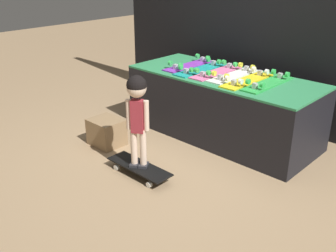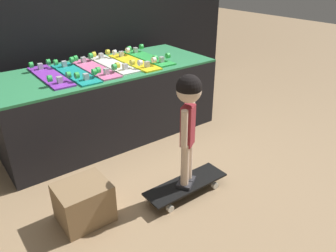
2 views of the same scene
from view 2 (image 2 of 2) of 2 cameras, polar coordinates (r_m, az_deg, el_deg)
The scene contains 11 objects.
ground_plane at distance 2.96m, azimuth -5.18°, elevation -4.95°, with size 16.00×16.00×0.00m, color #9E7F5B.
display_rack at distance 3.22m, azimuth -10.47°, elevation 4.19°, with size 2.02×0.84×0.68m.
skateboard_purple_on_rack at distance 2.95m, azimuth -19.88°, elevation 8.33°, with size 0.18×0.70×0.09m.
skateboard_teal_on_rack at distance 2.97m, azimuth -15.93°, elevation 8.98°, with size 0.18×0.70×0.09m.
skateboard_pink_on_rack at distance 3.06m, azimuth -12.67°, elevation 9.89°, with size 0.18×0.70×0.09m.
skateboard_white_on_rack at distance 3.17m, azimuth -9.62°, elevation 10.73°, with size 0.18×0.70×0.09m.
skateboard_yellow_on_rack at distance 3.22m, azimuth -6.00°, elevation 11.20°, with size 0.18×0.70×0.09m.
skateboard_green_on_rack at distance 3.36m, azimuth -3.52°, elevation 11.96°, with size 0.18×0.70×0.09m.
skateboard_on_floor at distance 2.46m, azimuth 3.15°, elevation -10.24°, with size 0.65×0.20×0.09m.
child at distance 2.15m, azimuth 3.55°, elevation 2.59°, with size 0.19×0.17×0.83m.
storage_box at distance 2.27m, azimuth -14.46°, elevation -12.78°, with size 0.33×0.29×0.27m.
Camera 2 is at (-1.31, -2.16, 1.55)m, focal length 35.00 mm.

